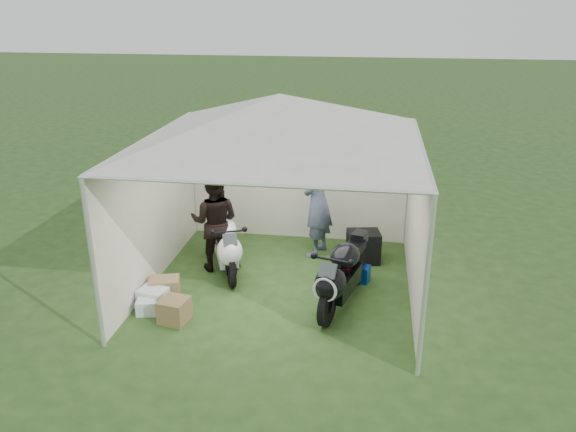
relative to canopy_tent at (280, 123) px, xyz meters
name	(u,v)px	position (x,y,z in m)	size (l,w,h in m)	color
ground	(281,285)	(0.00, -0.03, -2.58)	(80.00, 80.00, 0.00)	#264018
canopy_tent	(280,123)	(0.00, 0.00, 0.00)	(5.66, 5.66, 3.00)	silver
motorcycle_white	(226,244)	(-0.96, 0.34, -2.08)	(0.90, 1.71, 0.89)	black
motorcycle_black	(341,274)	(0.97, -0.53, -2.05)	(0.77, 1.87, 0.94)	black
paddock_stand	(358,273)	(1.20, 0.31, -2.44)	(0.36, 0.22, 0.27)	blue
person_dark_jacket	(215,222)	(-1.16, 0.42, -1.74)	(0.81, 0.63, 1.67)	black
person_blue_jacket	(318,201)	(0.44, 1.25, -1.58)	(0.73, 0.48, 1.99)	slate
equipment_box	(363,247)	(1.26, 1.06, -2.30)	(0.54, 0.43, 0.54)	black
crate_0	(153,297)	(-1.75, -0.93, -2.44)	(0.40, 0.31, 0.26)	silver
crate_1	(174,310)	(-1.29, -1.29, -2.41)	(0.37, 0.37, 0.33)	brown
crate_2	(147,307)	(-1.75, -1.17, -2.47)	(0.29, 0.24, 0.21)	silver
crate_3	(165,287)	(-1.68, -0.64, -2.43)	(0.44, 0.32, 0.29)	olive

